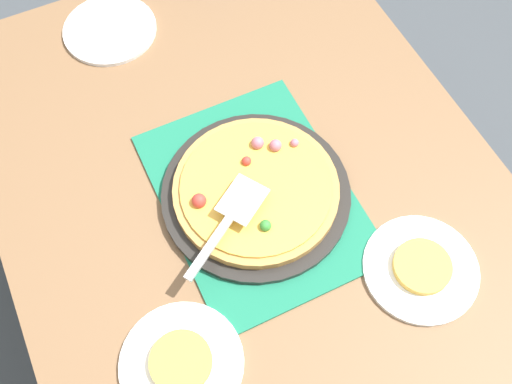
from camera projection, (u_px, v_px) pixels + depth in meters
The scene contains 11 objects.
ground_plane at pixel (256, 307), 1.86m from camera, with size 8.00×8.00×0.00m, color #3D4247.
dining_table at pixel (256, 220), 1.29m from camera, with size 1.40×1.00×0.75m.
placemat at pixel (256, 196), 1.19m from camera, with size 0.48×0.36×0.01m, color #196B4C.
pizza_pan at pixel (256, 194), 1.19m from camera, with size 0.38×0.38×0.01m, color black.
pizza at pixel (256, 189), 1.17m from camera, with size 0.33×0.33×0.05m.
plate_near_left at pixel (421, 269), 1.12m from camera, with size 0.22×0.22×0.01m, color white.
plate_far_right at pixel (182, 363), 1.04m from camera, with size 0.22×0.22×0.01m, color white.
plate_side at pixel (110, 30), 1.40m from camera, with size 0.22×0.22×0.01m, color white.
served_slice_left at pixel (422, 266), 1.11m from camera, with size 0.11×0.11×0.02m, color gold.
served_slice_right at pixel (181, 362), 1.02m from camera, with size 0.11×0.11×0.02m, color gold.
pizza_server at pixel (229, 219), 1.10m from camera, with size 0.16×0.22×0.01m.
Camera 1 is at (-0.50, 0.24, 1.81)m, focal length 41.52 mm.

